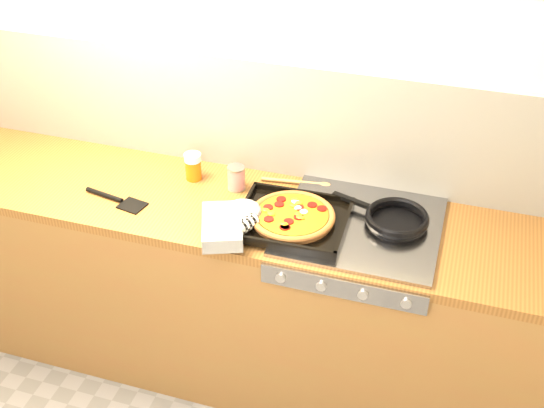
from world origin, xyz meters
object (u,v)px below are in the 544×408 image
(frying_pan, at_px, (396,219))
(juice_glass, at_px, (193,166))
(pizza_on_tray, at_px, (274,218))
(tomato_can, at_px, (236,178))

(frying_pan, xyz_separation_m, juice_glass, (-0.87, 0.09, 0.02))
(pizza_on_tray, distance_m, tomato_can, 0.31)
(frying_pan, height_order, juice_glass, juice_glass)
(tomato_can, xyz_separation_m, juice_glass, (-0.20, 0.02, 0.01))
(frying_pan, xyz_separation_m, tomato_can, (-0.67, 0.07, 0.02))
(pizza_on_tray, distance_m, juice_glass, 0.49)
(tomato_can, bearing_deg, juice_glass, 174.69)
(juice_glass, bearing_deg, tomato_can, -5.31)
(frying_pan, distance_m, tomato_can, 0.67)
(frying_pan, relative_size, juice_glass, 3.59)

